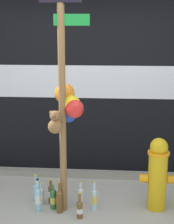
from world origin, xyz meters
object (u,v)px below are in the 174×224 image
at_px(fire_hydrant, 158,174).
at_px(bottle_1, 36,191).
at_px(bottle_6, 63,195).
at_px(bottle_7, 59,200).
at_px(memorial_post, 65,85).
at_px(bottle_4, 51,194).
at_px(bottle_0, 41,196).
at_px(bottle_3, 81,196).
at_px(bottle_5, 38,199).
at_px(bottle_9, 94,199).
at_px(bottle_2, 53,199).
at_px(bottle_10, 80,209).
at_px(bottle_8, 63,191).

height_order(fire_hydrant, bottle_1, fire_hydrant).
bearing_deg(bottle_1, bottle_6, -12.32).
bearing_deg(bottle_6, bottle_7, -97.65).
bearing_deg(memorial_post, bottle_6, 135.67).
bearing_deg(bottle_4, bottle_6, -12.19).
distance_m(fire_hydrant, bottle_7, 1.20).
height_order(bottle_0, bottle_3, bottle_3).
height_order(bottle_3, bottle_5, bottle_5).
bearing_deg(bottle_9, bottle_0, 171.07).
xyz_separation_m(bottle_2, bottle_10, (0.34, -0.18, -0.02)).
bearing_deg(bottle_9, bottle_8, 148.74).
bearing_deg(fire_hydrant, bottle_9, -170.62).
xyz_separation_m(bottle_7, bottle_9, (0.41, 0.07, -0.00)).
height_order(memorial_post, bottle_9, memorial_post).
distance_m(bottle_3, bottle_6, 0.21).
bearing_deg(bottle_2, bottle_9, -0.85).
bearing_deg(bottle_0, fire_hydrant, 0.74).
height_order(bottle_6, bottle_9, bottle_9).
relative_size(bottle_4, bottle_6, 0.91).
relative_size(bottle_0, bottle_9, 0.77).
bearing_deg(bottle_10, bottle_0, 151.33).
bearing_deg(bottle_9, bottle_7, -170.58).
distance_m(fire_hydrant, bottle_6, 1.17).
height_order(bottle_3, bottle_7, bottle_7).
height_order(bottle_0, bottle_1, bottle_1).
relative_size(fire_hydrant, bottle_7, 2.28).
xyz_separation_m(bottle_5, bottle_7, (0.25, -0.00, -0.01)).
relative_size(bottle_5, bottle_6, 1.17).
bearing_deg(bottle_10, bottle_7, 157.16).
height_order(bottle_3, bottle_9, bottle_9).
bearing_deg(bottle_4, bottle_5, -119.84).
height_order(bottle_2, bottle_4, bottle_2).
bearing_deg(bottle_1, memorial_post, -17.34).
height_order(bottle_2, bottle_10, bottle_2).
bearing_deg(bottle_5, bottle_7, -0.37).
relative_size(memorial_post, bottle_3, 8.61).
distance_m(fire_hydrant, bottle_2, 1.28).
distance_m(bottle_5, bottle_8, 0.40).
bearing_deg(bottle_6, bottle_1, 167.68).
relative_size(bottle_4, bottle_8, 0.98).
distance_m(bottle_0, bottle_8, 0.29).
relative_size(bottle_5, bottle_8, 1.26).
distance_m(bottle_3, bottle_7, 0.30).
bearing_deg(fire_hydrant, bottle_1, 177.98).
relative_size(bottle_0, bottle_5, 0.71).
bearing_deg(fire_hydrant, bottle_3, -179.58).
bearing_deg(bottle_6, bottle_2, -140.73).
bearing_deg(bottle_1, bottle_9, -13.32).
xyz_separation_m(memorial_post, bottle_9, (0.33, -0.05, -1.35)).
xyz_separation_m(bottle_3, bottle_7, (-0.23, -0.18, 0.02)).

